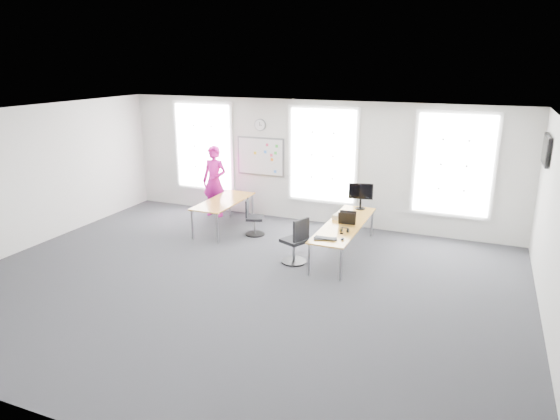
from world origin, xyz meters
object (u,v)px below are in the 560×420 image
at_px(person, 215,181).
at_px(monitor, 361,194).
at_px(headphones, 344,230).
at_px(desk_left, 224,203).
at_px(keyboard, 325,239).
at_px(chair_right, 296,243).
at_px(desk_right, 344,226).
at_px(chair_left, 253,219).

xyz_separation_m(person, monitor, (3.86, -0.19, 0.11)).
bearing_deg(headphones, monitor, 79.95).
bearing_deg(desk_left, keyboard, -27.12).
bearing_deg(headphones, chair_right, -172.64).
relative_size(desk_right, monitor, 4.55).
bearing_deg(chair_right, monitor, -177.25).
height_order(desk_right, monitor, monitor).
relative_size(desk_right, chair_left, 3.25).
relative_size(desk_right, person, 1.49).
distance_m(desk_left, keyboard, 3.38).
distance_m(chair_right, monitor, 2.22).
bearing_deg(monitor, chair_right, -123.56).
xyz_separation_m(desk_right, chair_right, (-0.74, -0.83, -0.20)).
relative_size(desk_left, chair_left, 2.29).
relative_size(desk_right, headphones, 16.27).
bearing_deg(person, desk_right, -17.90).
distance_m(chair_right, headphones, 0.99).
height_order(person, keyboard, person).
relative_size(person, monitor, 3.04).
bearing_deg(chair_right, desk_right, 162.80).
bearing_deg(monitor, desk_left, 179.84).
bearing_deg(monitor, person, 165.40).
relative_size(desk_right, desk_left, 1.42).
bearing_deg(chair_right, keyboard, 97.35).
distance_m(keyboard, monitor, 2.22).
xyz_separation_m(desk_left, chair_left, (0.83, -0.14, -0.28)).
height_order(chair_left, keyboard, chair_left).
bearing_deg(desk_right, monitor, 87.59).
distance_m(chair_left, keyboard, 2.62).
bearing_deg(keyboard, chair_left, 127.91).
bearing_deg(chair_left, monitor, -89.84).
relative_size(desk_right, keyboard, 6.24).
xyz_separation_m(desk_right, keyboard, (-0.08, -1.04, 0.05)).
bearing_deg(chair_left, chair_right, -146.77).
height_order(chair_right, headphones, chair_right).
bearing_deg(chair_right, headphones, 135.05).
bearing_deg(desk_right, chair_left, 170.84).
relative_size(chair_left, keyboard, 1.92).
height_order(person, monitor, person).
bearing_deg(monitor, desk_right, -104.21).
height_order(desk_left, chair_left, chair_left).
height_order(desk_right, chair_right, chair_right).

